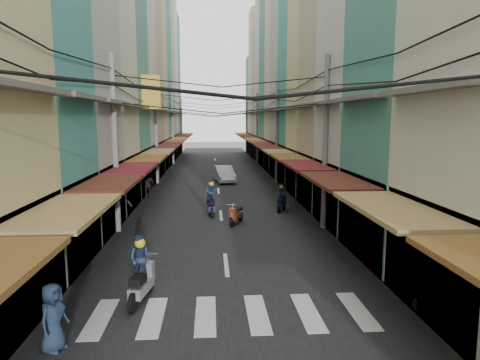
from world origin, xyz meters
name	(u,v)px	position (x,y,z in m)	size (l,w,h in m)	color
ground	(224,248)	(0.00, 0.00, 0.00)	(160.00, 160.00, 0.00)	slate
road	(217,179)	(0.00, 20.00, 0.01)	(10.00, 80.00, 0.02)	black
sidewalk_left	(142,180)	(-6.50, 20.00, 0.03)	(3.00, 80.00, 0.06)	gray
sidewalk_right	(291,178)	(6.50, 20.00, 0.03)	(3.00, 80.00, 0.06)	gray
crosswalk	(231,314)	(0.00, -6.00, 0.03)	(7.55, 2.40, 0.01)	silver
building_row_left	(111,58)	(-7.92, 16.56, 9.78)	(7.80, 67.67, 23.70)	beige
building_row_right	(320,64)	(7.92, 16.45, 9.41)	(7.80, 68.98, 22.59)	teal
utility_poles	(217,100)	(0.00, 15.01, 6.59)	(10.20, 66.13, 8.20)	gray
white_car	(224,182)	(0.56, 18.56, 0.00)	(4.66, 1.83, 1.65)	silver
bicycle	(412,252)	(7.50, -0.93, 0.00)	(0.64, 1.70, 1.17)	black
moving_scooters	(215,222)	(-0.34, 2.18, 0.57)	(6.56, 13.70, 1.97)	black
parked_scooters	(365,263)	(4.61, -3.47, 0.47)	(12.28, 12.90, 0.99)	black
pedestrians	(138,213)	(-3.85, 2.21, 1.04)	(11.06, 22.35, 2.22)	black
traffic_sign	(361,197)	(5.97, 0.89, 1.93)	(0.10, 0.59, 2.68)	gray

